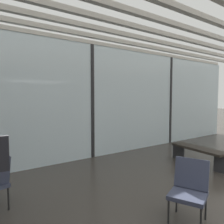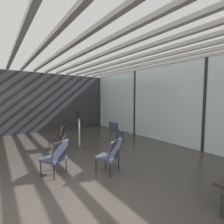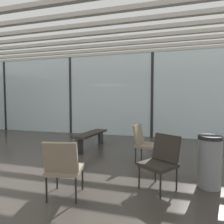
% 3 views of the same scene
% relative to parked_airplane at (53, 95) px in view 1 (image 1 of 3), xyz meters
% --- Properties ---
extents(glass_curtain_wall, '(14.00, 0.08, 3.29)m').
position_rel_parked_airplane_xyz_m(glass_curtain_wall, '(-0.57, -4.54, -0.24)').
color(glass_curtain_wall, silver).
rests_on(glass_curtain_wall, ground).
extents(window_mullion_1, '(0.10, 0.12, 3.29)m').
position_rel_parked_airplane_xyz_m(window_mullion_1, '(-0.57, -4.54, -0.24)').
color(window_mullion_1, black).
rests_on(window_mullion_1, ground).
extents(window_mullion_2, '(0.10, 0.12, 3.29)m').
position_rel_parked_airplane_xyz_m(window_mullion_2, '(2.93, -4.54, -0.24)').
color(window_mullion_2, black).
rests_on(window_mullion_2, ground).
extents(ceiling_slats, '(13.72, 6.72, 0.10)m').
position_rel_parked_airplane_xyz_m(ceiling_slats, '(-0.57, -7.84, 1.45)').
color(ceiling_slats, '#B7B2A8').
rests_on(ceiling_slats, glass_curtain_wall).
extents(parked_airplane, '(11.97, 3.77, 3.77)m').
position_rel_parked_airplane_xyz_m(parked_airplane, '(0.00, 0.00, 0.00)').
color(parked_airplane, silver).
rests_on(parked_airplane, ground).
extents(lounge_chair_6, '(0.67, 0.65, 0.87)m').
position_rel_parked_airplane_xyz_m(lounge_chair_6, '(-1.12, -8.21, -1.39)').
color(lounge_chair_6, '#33384C').
rests_on(lounge_chair_6, ground).
extents(waiting_bench, '(0.57, 1.69, 0.47)m').
position_rel_parked_airplane_xyz_m(waiting_bench, '(1.27, -6.83, -1.52)').
color(waiting_bench, '#28231E').
rests_on(waiting_bench, ground).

